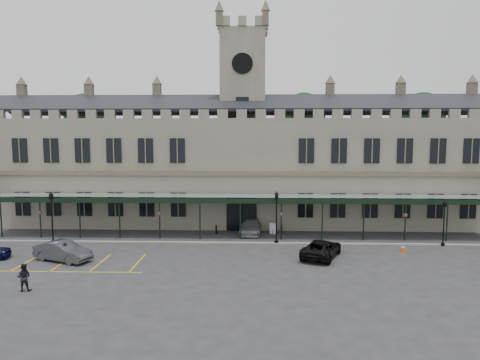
{
  "coord_description": "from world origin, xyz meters",
  "views": [
    {
      "loc": [
        1.35,
        -34.09,
        10.17
      ],
      "look_at": [
        0.0,
        6.0,
        6.0
      ],
      "focal_mm": 32.0,
      "sensor_mm": 36.0,
      "label": 1
    }
  ],
  "objects_px": {
    "lamp_post_right": "(444,219)",
    "lamp_post_left": "(52,213)",
    "clock_tower": "(243,110)",
    "sign_board": "(273,229)",
    "car_left_b": "(63,251)",
    "car_van": "(321,249)",
    "person_a": "(66,253)",
    "traffic_cone": "(403,248)",
    "lamp_post_mid": "(276,213)",
    "person_b": "(24,277)",
    "car_taxi": "(251,226)",
    "station_building": "(243,167)"
  },
  "relations": [
    {
      "from": "traffic_cone",
      "to": "person_b",
      "type": "distance_m",
      "value": 29.92
    },
    {
      "from": "lamp_post_left",
      "to": "lamp_post_right",
      "type": "height_order",
      "value": "lamp_post_left"
    },
    {
      "from": "sign_board",
      "to": "car_van",
      "type": "bearing_deg",
      "value": -56.33
    },
    {
      "from": "car_van",
      "to": "lamp_post_left",
      "type": "bearing_deg",
      "value": 15.35
    },
    {
      "from": "lamp_post_mid",
      "to": "car_van",
      "type": "height_order",
      "value": "lamp_post_mid"
    },
    {
      "from": "car_taxi",
      "to": "lamp_post_mid",
      "type": "bearing_deg",
      "value": -57.01
    },
    {
      "from": "clock_tower",
      "to": "car_van",
      "type": "xyz_separation_m",
      "value": [
        7.0,
        -14.83,
        -12.37
      ]
    },
    {
      "from": "lamp_post_mid",
      "to": "car_taxi",
      "type": "height_order",
      "value": "lamp_post_mid"
    },
    {
      "from": "lamp_post_left",
      "to": "car_taxi",
      "type": "distance_m",
      "value": 19.43
    },
    {
      "from": "traffic_cone",
      "to": "sign_board",
      "type": "relative_size",
      "value": 0.66
    },
    {
      "from": "station_building",
      "to": "car_left_b",
      "type": "height_order",
      "value": "station_building"
    },
    {
      "from": "lamp_post_mid",
      "to": "car_van",
      "type": "bearing_deg",
      "value": -50.68
    },
    {
      "from": "lamp_post_mid",
      "to": "person_b",
      "type": "bearing_deg",
      "value": -143.19
    },
    {
      "from": "car_taxi",
      "to": "person_a",
      "type": "distance_m",
      "value": 18.38
    },
    {
      "from": "lamp_post_right",
      "to": "sign_board",
      "type": "xyz_separation_m",
      "value": [
        -15.56,
        4.3,
        -2.02
      ]
    },
    {
      "from": "car_van",
      "to": "person_a",
      "type": "bearing_deg",
      "value": 30.04
    },
    {
      "from": "sign_board",
      "to": "clock_tower",
      "type": "bearing_deg",
      "value": 126.98
    },
    {
      "from": "car_left_b",
      "to": "station_building",
      "type": "bearing_deg",
      "value": -20.04
    },
    {
      "from": "lamp_post_left",
      "to": "person_b",
      "type": "relative_size",
      "value": 2.71
    },
    {
      "from": "lamp_post_mid",
      "to": "lamp_post_right",
      "type": "relative_size",
      "value": 1.16
    },
    {
      "from": "lamp_post_left",
      "to": "car_van",
      "type": "height_order",
      "value": "lamp_post_left"
    },
    {
      "from": "lamp_post_right",
      "to": "lamp_post_left",
      "type": "bearing_deg",
      "value": -179.31
    },
    {
      "from": "car_taxi",
      "to": "person_a",
      "type": "xyz_separation_m",
      "value": [
        -14.78,
        -10.93,
        0.08
      ]
    },
    {
      "from": "lamp_post_mid",
      "to": "car_left_b",
      "type": "relative_size",
      "value": 1.02
    },
    {
      "from": "sign_board",
      "to": "car_van",
      "type": "xyz_separation_m",
      "value": [
        3.71,
        -8.41,
        0.19
      ]
    },
    {
      "from": "traffic_cone",
      "to": "car_taxi",
      "type": "height_order",
      "value": "car_taxi"
    },
    {
      "from": "car_left_b",
      "to": "car_taxi",
      "type": "height_order",
      "value": "car_left_b"
    },
    {
      "from": "car_left_b",
      "to": "car_taxi",
      "type": "distance_m",
      "value": 18.46
    },
    {
      "from": "car_left_b",
      "to": "car_van",
      "type": "distance_m",
      "value": 21.3
    },
    {
      "from": "car_taxi",
      "to": "person_b",
      "type": "xyz_separation_m",
      "value": [
        -14.77,
        -17.19,
        0.17
      ]
    },
    {
      "from": "sign_board",
      "to": "car_taxi",
      "type": "distance_m",
      "value": 2.31
    },
    {
      "from": "lamp_post_right",
      "to": "person_b",
      "type": "height_order",
      "value": "lamp_post_right"
    },
    {
      "from": "clock_tower",
      "to": "person_a",
      "type": "relative_size",
      "value": 14.99
    },
    {
      "from": "station_building",
      "to": "clock_tower",
      "type": "xyz_separation_m",
      "value": [
        0.0,
        0.09,
        6.64
      ]
    },
    {
      "from": "lamp_post_left",
      "to": "person_b",
      "type": "bearing_deg",
      "value": -72.34
    },
    {
      "from": "sign_board",
      "to": "car_left_b",
      "type": "bearing_deg",
      "value": -139.97
    },
    {
      "from": "person_b",
      "to": "station_building",
      "type": "bearing_deg",
      "value": -129.7
    },
    {
      "from": "traffic_cone",
      "to": "car_van",
      "type": "height_order",
      "value": "car_van"
    },
    {
      "from": "car_van",
      "to": "clock_tower",
      "type": "bearing_deg",
      "value": -40.9
    },
    {
      "from": "lamp_post_mid",
      "to": "person_b",
      "type": "height_order",
      "value": "lamp_post_mid"
    },
    {
      "from": "lamp_post_right",
      "to": "person_a",
      "type": "xyz_separation_m",
      "value": [
        -32.63,
        -6.38,
        -1.74
      ]
    },
    {
      "from": "station_building",
      "to": "person_b",
      "type": "distance_m",
      "value": 27.6
    },
    {
      "from": "lamp_post_left",
      "to": "person_b",
      "type": "height_order",
      "value": "lamp_post_left"
    },
    {
      "from": "lamp_post_left",
      "to": "clock_tower",
      "type": "bearing_deg",
      "value": 32.29
    },
    {
      "from": "sign_board",
      "to": "person_b",
      "type": "distance_m",
      "value": 24.04
    },
    {
      "from": "traffic_cone",
      "to": "car_van",
      "type": "distance_m",
      "value": 7.55
    },
    {
      "from": "station_building",
      "to": "car_van",
      "type": "height_order",
      "value": "station_building"
    },
    {
      "from": "person_a",
      "to": "lamp_post_mid",
      "type": "bearing_deg",
      "value": -10.05
    },
    {
      "from": "clock_tower",
      "to": "person_a",
      "type": "xyz_separation_m",
      "value": [
        -13.78,
        -17.09,
        -12.28
      ]
    },
    {
      "from": "clock_tower",
      "to": "car_taxi",
      "type": "relative_size",
      "value": 4.83
    }
  ]
}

